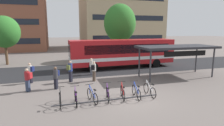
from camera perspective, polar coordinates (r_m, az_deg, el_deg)
ground at (r=12.35m, az=5.98°, el=-10.43°), size 200.00×200.00×0.00m
bus_lane_asphalt at (r=21.02m, az=-3.91°, el=-1.75°), size 80.00×7.20×0.01m
city_bus at (r=21.48m, az=3.12°, el=3.31°), size 12.08×2.81×3.20m
bike_rack at (r=11.77m, az=-1.21°, el=-10.95°), size 6.72×0.11×0.70m
parked_bicycle_black_0 at (r=11.34m, az=-15.53°, el=-10.60°), size 0.52×1.72×0.99m
parked_bicycle_purple_1 at (r=11.30m, az=-11.00°, el=-10.48°), size 0.52×1.72×0.99m
parked_bicycle_blue_2 at (r=11.52m, az=-6.03°, el=-9.94°), size 0.54×1.70×0.99m
parked_bicycle_purple_3 at (r=11.76m, az=-1.33°, el=-9.46°), size 0.52×1.71×0.99m
parked_bicycle_red_4 at (r=12.01m, az=3.25°, el=-9.05°), size 0.54×1.70×0.99m
parked_bicycle_blue_5 at (r=12.22m, az=7.41°, el=-8.77°), size 0.52×1.72×0.99m
parked_bicycle_white_6 at (r=12.74m, az=11.39°, el=-8.10°), size 0.52×1.72×0.99m
transit_shelter at (r=18.09m, az=19.23°, el=4.39°), size 7.21×3.14×2.87m
commuter_teal_pack_0 at (r=18.13m, az=-6.34°, el=-0.70°), size 0.45×0.59×1.63m
commuter_navy_pack_1 at (r=16.59m, az=-23.70°, el=-2.39°), size 0.61×0.53×1.69m
commuter_navy_pack_2 at (r=14.33m, az=-16.78°, el=-3.88°), size 0.52×0.61×1.68m
commuter_black_pack_3 at (r=15.86m, az=-5.58°, el=-2.06°), size 0.52×0.60×1.71m
commuter_olive_pack_4 at (r=15.90m, az=-12.66°, el=-2.07°), size 0.57×0.60×1.78m
commuter_red_pack_5 at (r=14.40m, az=-24.37°, el=-4.30°), size 0.60×0.54×1.67m
street_tree_0 at (r=27.55m, az=2.40°, el=12.06°), size 4.59×4.59×7.99m
street_tree_1 at (r=26.49m, az=-30.07°, el=8.21°), size 3.67×3.67×6.00m
building_right_wing at (r=48.18m, az=2.34°, el=15.20°), size 18.57×13.62×17.14m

